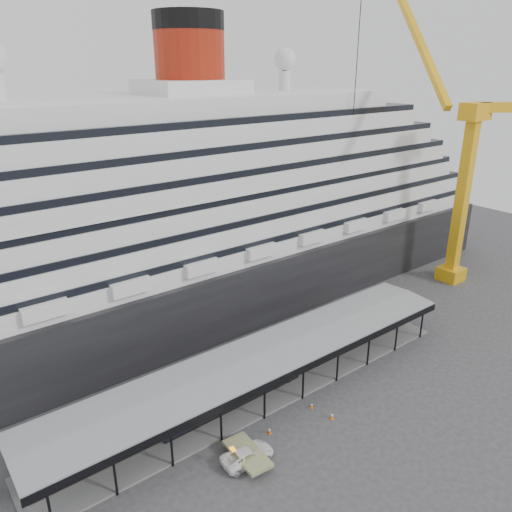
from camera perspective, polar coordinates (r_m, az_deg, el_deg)
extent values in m
plane|color=#333335|center=(59.58, 3.81, -17.36)|extent=(200.00, 200.00, 0.00)
cube|color=black|center=(80.20, -11.39, -2.85)|extent=(130.00, 30.00, 10.00)
cylinder|color=maroon|center=(77.29, -7.57, 21.24)|extent=(10.00, 10.00, 9.00)
cylinder|color=black|center=(77.49, -7.77, 25.12)|extent=(10.10, 10.10, 2.50)
sphere|color=silver|center=(87.86, 3.32, 21.54)|extent=(3.60, 3.60, 3.60)
cube|color=slate|center=(62.53, 0.68, -15.06)|extent=(56.00, 8.00, 0.24)
cube|color=slate|center=(61.98, 1.11, -15.25)|extent=(54.00, 0.08, 0.10)
cube|color=slate|center=(62.89, 0.26, -14.63)|extent=(54.00, 0.08, 0.10)
cube|color=black|center=(57.22, 3.58, -13.63)|extent=(56.00, 0.18, 0.90)
cube|color=black|center=(63.12, -1.88, -9.96)|extent=(56.00, 0.18, 0.90)
cube|color=slate|center=(59.68, 0.71, -11.13)|extent=(56.00, 9.00, 0.24)
cube|color=gold|center=(97.86, 21.35, -1.88)|extent=(4.00, 4.00, 2.40)
cube|color=gold|center=(93.59, 22.50, 6.16)|extent=(1.80, 1.80, 26.00)
cube|color=gold|center=(91.34, 23.79, 14.89)|extent=(5.00, 3.20, 2.80)
cube|color=gold|center=(86.29, 18.50, 21.58)|extent=(11.42, 18.78, 16.80)
cube|color=gold|center=(93.13, 25.75, 15.06)|extent=(6.00, 4.39, 1.60)
cylinder|color=black|center=(83.56, 10.77, 11.52)|extent=(0.12, 0.12, 47.21)
imported|color=white|center=(53.29, -0.98, -21.78)|extent=(5.64, 2.91, 1.52)
cube|color=black|center=(60.21, -2.66, -16.19)|extent=(18.89, 2.46, 0.63)
cube|color=black|center=(59.73, -2.67, -15.57)|extent=(19.80, 2.83, 0.99)
cube|color=beige|center=(59.09, -2.69, -14.74)|extent=(19.80, 2.87, 1.17)
cube|color=black|center=(58.65, -2.70, -14.13)|extent=(19.80, 2.83, 0.36)
cube|color=#F2510D|center=(56.76, 1.56, -19.59)|extent=(0.43, 0.43, 0.03)
cone|color=#F2510D|center=(56.53, 1.57, -19.32)|extent=(0.36, 0.36, 0.70)
cylinder|color=white|center=(56.49, 1.57, -19.27)|extent=(0.22, 0.22, 0.14)
cube|color=orange|center=(59.14, 8.67, -17.91)|extent=(0.52, 0.52, 0.03)
cone|color=orange|center=(58.88, 8.69, -17.59)|extent=(0.44, 0.44, 0.83)
cylinder|color=white|center=(58.83, 8.70, -17.53)|extent=(0.26, 0.26, 0.16)
cube|color=#DB5A0C|center=(60.38, 6.37, -16.84)|extent=(0.37, 0.37, 0.03)
cone|color=#DB5A0C|center=(60.17, 6.39, -16.58)|extent=(0.31, 0.31, 0.68)
cylinder|color=white|center=(60.13, 6.39, -16.53)|extent=(0.22, 0.22, 0.13)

